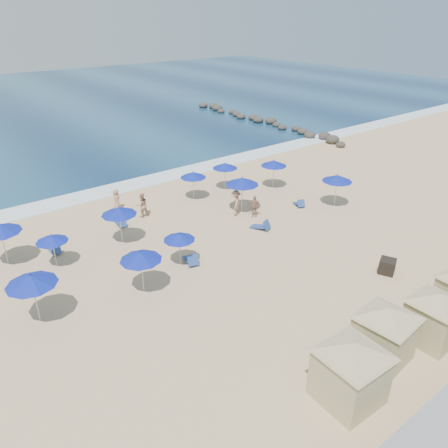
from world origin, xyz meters
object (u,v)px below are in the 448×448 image
Objects in this scene: cabana_1 at (386,327)px; umbrella_1 at (31,280)px; cabana_0 at (352,364)px; umbrella_2 at (52,238)px; umbrella_6 at (193,175)px; umbrella_7 at (242,181)px; trash_bin at (387,266)px; umbrella_8 at (225,166)px; beachgoer_1 at (254,206)px; beachgoer_3 at (117,199)px; beachgoer_2 at (236,203)px; umbrella_3 at (141,256)px; beachgoer_0 at (142,205)px; rock_jetty at (263,121)px; umbrella_5 at (179,237)px; cabana_2 at (436,311)px; umbrella_10 at (337,178)px; umbrella_4 at (119,211)px; umbrella_9 at (274,163)px.

cabana_1 reaches higher than umbrella_1.
umbrella_2 is at bearing 108.49° from cabana_0.
umbrella_7 is at bearing -70.90° from umbrella_6.
umbrella_8 reaches higher than trash_bin.
beachgoer_1 is 1.00× the size of beachgoer_3.
trash_bin is 0.36× the size of umbrella_8.
umbrella_1 is (-10.61, 11.27, 0.69)m from cabana_1.
beachgoer_2 is (0.73, -4.21, -1.05)m from umbrella_6.
cabana_0 is 1.91× the size of umbrella_3.
beachgoer_0 is (-7.82, -0.57, -1.12)m from umbrella_8.
cabana_0 is at bearing -115.82° from umbrella_8.
rock_jetty is 16.95× the size of beachgoer_1.
trash_bin is at bearing -121.18° from rock_jetty.
cabana_2 is at bearing -66.49° from umbrella_5.
umbrella_1 reaches higher than beachgoer_2.
beachgoer_2 is at bearing -136.38° from rock_jetty.
umbrella_2 is 19.75m from umbrella_10.
trash_bin is 0.33× the size of umbrella_4.
beachgoer_3 is (-6.27, 6.04, -0.14)m from beachgoer_2.
cabana_1 is at bearing 30.22° from beachgoer_2.
umbrella_7 is 7.04m from umbrella_10.
cabana_1 is 1.65× the size of umbrella_7.
rock_jetty is 27.90m from beachgoer_1.
umbrella_7 reaches higher than beachgoer_0.
rock_jetty is 41.72m from cabana_1.
beachgoer_3 is (-6.94, 5.90, -1.56)m from umbrella_7.
cabana_1 is 1.68× the size of umbrella_1.
beachgoer_1 is (9.08, -2.24, -1.37)m from umbrella_4.
beachgoer_2 is at bearing -158.89° from umbrella_9.
umbrella_10 is (13.86, 11.96, 0.50)m from cabana_0.
beachgoer_3 is at bearing 95.76° from cabana_1.
umbrella_4 is (-4.07, 15.97, 0.55)m from cabana_1.
beachgoer_0 is (1.67, 19.06, -0.81)m from cabana_0.
umbrella_10 is at bearing -117.75° from beachgoer_3.
umbrella_4 is at bearing 173.14° from umbrella_7.
cabana_2 is at bearing -41.96° from umbrella_1.
umbrella_7 is 1.18× the size of umbrella_8.
umbrella_3 is 1.56× the size of beachgoer_3.
umbrella_5 is at bearing 179.85° from umbrella_10.
umbrella_2 is 4.26m from umbrella_4.
umbrella_8 is at bearing 70.93° from cabana_1.
umbrella_8 is at bearing 62.91° from trash_bin.
umbrella_9 is at bearing 157.11° from beachgoer_2.
trash_bin is 0.34× the size of umbrella_3.
umbrella_7 reaches higher than umbrella_2.
umbrella_4 reaches higher than umbrella_8.
beachgoer_0 is (-7.19, 14.88, 0.46)m from trash_bin.
trash_bin is at bearing -122.73° from umbrella_10.
umbrella_8 is (0.64, 15.45, 1.58)m from trash_bin.
umbrella_1 is 1.08× the size of umbrella_3.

